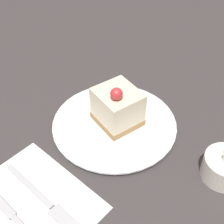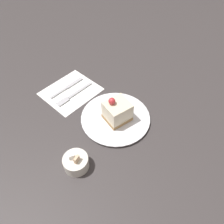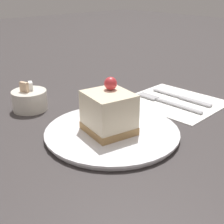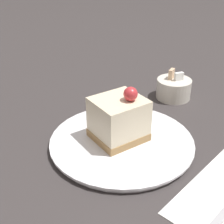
# 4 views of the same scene
# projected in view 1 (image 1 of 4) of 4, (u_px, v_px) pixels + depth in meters

# --- Properties ---
(ground_plane) EXTENTS (4.00, 4.00, 0.00)m
(ground_plane) POSITION_uv_depth(u_px,v_px,m) (114.00, 127.00, 0.64)
(ground_plane) COLOR #383333
(plate) EXTENTS (0.25, 0.25, 0.01)m
(plate) POSITION_uv_depth(u_px,v_px,m) (115.00, 124.00, 0.63)
(plate) COLOR white
(plate) RESTS_ON ground_plane
(cake_slice) EXTENTS (0.09, 0.10, 0.10)m
(cake_slice) POSITION_uv_depth(u_px,v_px,m) (119.00, 108.00, 0.61)
(cake_slice) COLOR #AD8451
(cake_slice) RESTS_ON plate
(napkin) EXTENTS (0.19, 0.22, 0.00)m
(napkin) POSITION_uv_depth(u_px,v_px,m) (27.00, 207.00, 0.50)
(napkin) COLOR white
(napkin) RESTS_ON ground_plane
(fork) EXTENTS (0.02, 0.17, 0.00)m
(fork) POSITION_uv_depth(u_px,v_px,m) (45.00, 201.00, 0.51)
(fork) COLOR #B2B2B7
(fork) RESTS_ON napkin
(knife) EXTENTS (0.02, 0.16, 0.00)m
(knife) POSITION_uv_depth(u_px,v_px,m) (7.00, 211.00, 0.49)
(knife) COLOR #B2B2B7
(knife) RESTS_ON napkin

